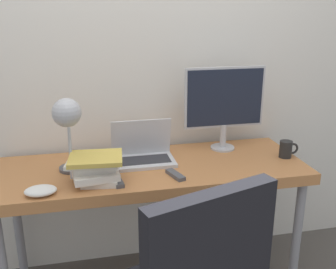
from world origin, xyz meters
TOP-DOWN VIEW (x-y plane):
  - wall_back at (0.00, 0.66)m, footprint 8.00×0.05m
  - desk at (0.00, 0.30)m, footprint 1.66×0.60m
  - laptop at (-0.04, 0.37)m, footprint 0.33×0.21m
  - monitor at (0.46, 0.47)m, footprint 0.48×0.14m
  - desk_lamp at (-0.42, 0.20)m, footprint 0.14×0.29m
  - book_stack at (-0.30, 0.15)m, footprint 0.29×0.22m
  - tv_remote at (-0.21, 0.14)m, footprint 0.06×0.18m
  - media_remote at (0.09, 0.13)m, footprint 0.08×0.14m
  - mug at (0.77, 0.26)m, footprint 0.11×0.07m
  - game_controller at (-0.56, 0.07)m, footprint 0.15×0.11m

SIDE VIEW (x-z plane):
  - desk at x=0.00m, z-range 0.32..1.10m
  - tv_remote at x=-0.21m, z-range 0.78..0.80m
  - media_remote at x=0.09m, z-range 0.78..0.80m
  - game_controller at x=-0.56m, z-range 0.78..0.82m
  - laptop at x=-0.04m, z-range 0.71..0.94m
  - mug at x=0.77m, z-range 0.78..0.88m
  - book_stack at x=-0.30m, z-range 0.79..0.92m
  - monitor at x=0.46m, z-range 0.83..1.32m
  - desk_lamp at x=-0.42m, z-range 0.88..1.30m
  - wall_back at x=0.00m, z-range 0.00..2.60m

